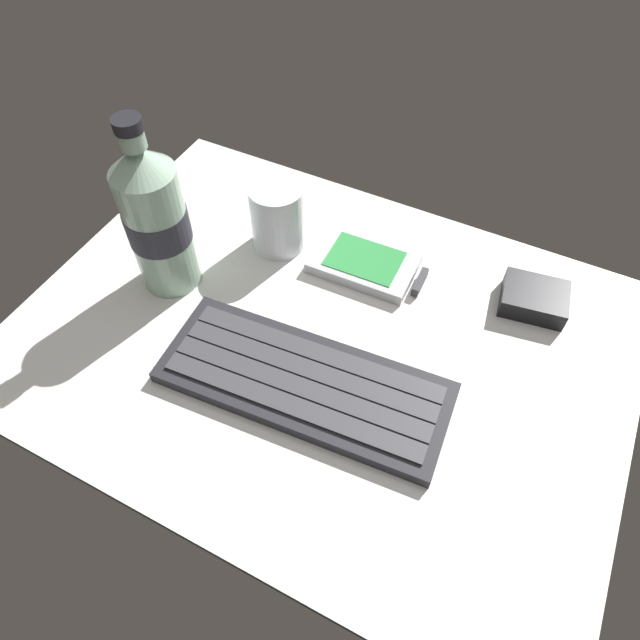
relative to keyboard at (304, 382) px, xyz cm
name	(u,v)px	position (x,y,z in cm)	size (l,w,h in cm)	color
ground_plane	(319,344)	(-1.37, 5.93, -1.79)	(64.00, 48.00, 2.80)	silver
keyboard	(304,382)	(0.00, 0.00, 0.00)	(29.71, 13.05, 1.70)	#232328
handheld_device	(369,265)	(-0.71, 17.67, -0.08)	(12.96, 7.94, 1.50)	#B7BABF
juice_cup	(278,219)	(-12.26, 16.72, 3.10)	(6.40, 6.40, 8.50)	silver
water_bottle	(157,218)	(-20.54, 6.35, 8.20)	(6.73, 6.73, 20.80)	#9EC1A8
charger_block	(534,299)	(17.75, 20.78, 0.39)	(7.00, 5.60, 2.40)	black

